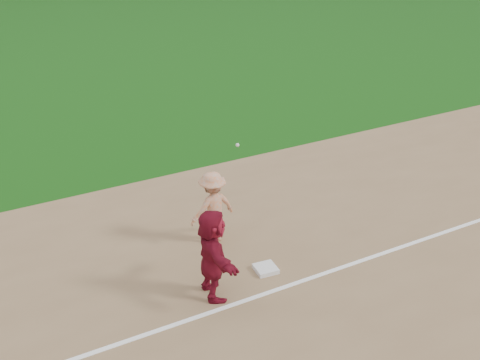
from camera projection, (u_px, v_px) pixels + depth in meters
ground at (275, 264)px, 12.47m from camera, size 160.00×160.00×0.00m
foul_line at (296, 283)px, 11.83m from camera, size 60.00×0.10×0.01m
first_base at (266, 269)px, 12.19m from camera, size 0.47×0.47×0.10m
base_runner at (212, 254)px, 11.11m from camera, size 0.83×1.76×1.82m
first_base_play at (213, 207)px, 12.93m from camera, size 1.12×0.95×2.45m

